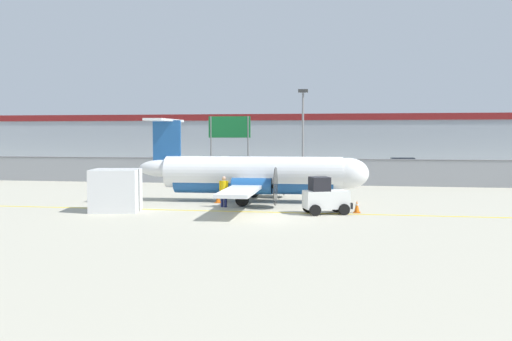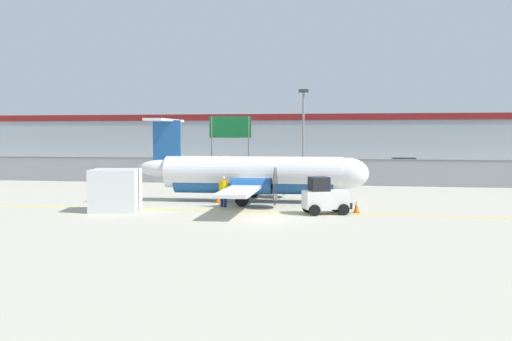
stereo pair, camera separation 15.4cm
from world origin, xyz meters
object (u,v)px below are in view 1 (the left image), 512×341
at_px(parked_car_1, 208,164).
at_px(parked_car_4, 319,168).
at_px(parked_car_0, 162,165).
at_px(parked_car_7, 463,170).
at_px(commuter_airplane, 257,175).
at_px(parked_car_3, 273,166).
at_px(parked_car_2, 240,164).
at_px(parked_car_5, 361,168).
at_px(traffic_cone_near_left, 357,207).
at_px(cargo_container, 116,190).
at_px(highway_sign, 229,132).
at_px(ground_crew_worker, 224,190).
at_px(parked_car_6, 401,166).
at_px(traffic_cone_near_right, 218,197).
at_px(baggage_tug, 325,197).
at_px(apron_light_pole, 303,130).

relative_size(parked_car_1, parked_car_4, 0.96).
distance_m(parked_car_0, parked_car_7, 28.44).
xyz_separation_m(commuter_airplane, parked_car_3, (-2.07, 21.95, -0.71)).
height_order(parked_car_2, parked_car_4, same).
relative_size(parked_car_5, parked_car_7, 1.00).
bearing_deg(traffic_cone_near_left, parked_car_3, 107.02).
bearing_deg(parked_car_0, parked_car_2, 25.06).
height_order(cargo_container, highway_sign, highway_sign).
xyz_separation_m(ground_crew_worker, parked_car_6, (11.76, 27.10, -0.06)).
height_order(traffic_cone_near_right, parked_car_6, parked_car_6).
bearing_deg(parked_car_5, parked_car_2, 153.41).
xyz_separation_m(ground_crew_worker, parked_car_7, (16.52, 21.15, -0.06)).
relative_size(parked_car_4, parked_car_7, 1.02).
height_order(cargo_container, parked_car_6, cargo_container).
relative_size(parked_car_3, parked_car_5, 0.98).
xyz_separation_m(baggage_tug, parked_car_5, (2.14, 24.21, 0.04)).
bearing_deg(parked_car_4, baggage_tug, -78.81).
height_order(traffic_cone_near_right, parked_car_2, parked_car_2).
bearing_deg(parked_car_5, highway_sign, -155.30).
height_order(apron_light_pole, highway_sign, apron_light_pole).
bearing_deg(ground_crew_worker, parked_car_0, -144.19).
distance_m(traffic_cone_near_right, parked_car_4, 20.85).
xyz_separation_m(commuter_airplane, parked_car_5, (6.34, 19.77, -0.71)).
distance_m(parked_car_6, highway_sign, 18.59).
relative_size(commuter_airplane, parked_car_4, 3.66).
bearing_deg(ground_crew_worker, parked_car_7, 151.65).
xyz_separation_m(cargo_container, highway_sign, (1.90, 19.25, 3.04)).
relative_size(parked_car_0, parked_car_2, 1.00).
distance_m(ground_crew_worker, parked_car_6, 29.54).
distance_m(traffic_cone_near_right, parked_car_3, 22.79).
bearing_deg(parked_car_6, traffic_cone_near_right, 61.43).
xyz_separation_m(cargo_container, traffic_cone_near_left, (12.39, 1.52, -0.79)).
relative_size(commuter_airplane, parked_car_0, 3.73).
bearing_deg(parked_car_1, cargo_container, 94.22).
xyz_separation_m(parked_car_0, parked_car_5, (19.54, -1.52, 0.00)).
xyz_separation_m(parked_car_0, parked_car_4, (15.77, -1.82, 0.00)).
distance_m(baggage_tug, traffic_cone_near_left, 1.82).
bearing_deg(highway_sign, baggage_tug, -64.23).
distance_m(baggage_tug, traffic_cone_near_right, 7.36).
distance_m(parked_car_3, highway_sign, 9.00).
bearing_deg(parked_car_7, parked_car_1, 162.73).
bearing_deg(apron_light_pole, traffic_cone_near_right, -113.81).
height_order(baggage_tug, parked_car_3, baggage_tug).
bearing_deg(parked_car_0, traffic_cone_near_right, -66.96).
height_order(traffic_cone_near_left, parked_car_6, parked_car_6).
bearing_deg(cargo_container, parked_car_5, 52.74).
height_order(commuter_airplane, apron_light_pole, apron_light_pole).
height_order(parked_car_0, parked_car_7, same).
bearing_deg(commuter_airplane, parked_car_6, 65.46).
height_order(ground_crew_worker, parked_car_3, same).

